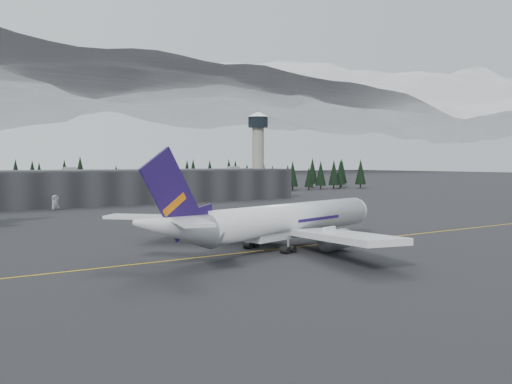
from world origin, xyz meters
TOP-DOWN VIEW (x-y plane):
  - ground at (0.00, 0.00)m, footprint 1400.00×1400.00m
  - taxiline at (0.00, -2.00)m, footprint 400.00×0.40m
  - terminal at (0.00, 125.00)m, footprint 160.00×30.00m
  - control_tower at (75.00, 128.00)m, footprint 10.00×10.00m
  - treeline at (0.00, 162.00)m, footprint 360.00×20.00m
  - jet_main at (-11.40, -2.28)m, footprint 59.78×54.45m
  - gse_vehicle_a at (-20.85, 105.26)m, footprint 4.07×5.38m
  - gse_vehicle_b at (19.32, 95.98)m, footprint 4.48×2.98m

SIDE VIEW (x-z plane):
  - ground at x=0.00m, z-range 0.00..0.00m
  - taxiline at x=0.00m, z-range 0.00..0.02m
  - gse_vehicle_a at x=-20.85m, z-range 0.00..1.36m
  - gse_vehicle_b at x=19.32m, z-range 0.00..1.42m
  - jet_main at x=-11.40m, z-range -3.91..14.02m
  - terminal at x=0.00m, z-range 0.00..12.60m
  - treeline at x=0.00m, z-range 0.00..15.00m
  - control_tower at x=75.00m, z-range 4.56..42.26m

